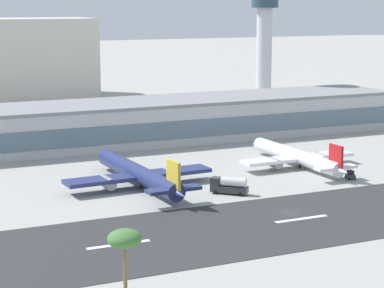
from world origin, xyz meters
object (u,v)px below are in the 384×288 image
at_px(control_tower, 264,43).
at_px(service_baggage_tug_1, 350,175).
at_px(palm_tree_1, 125,241).
at_px(terminal_building, 144,121).
at_px(airliner_gold_tail_gate_0, 141,175).
at_px(service_fuel_truck_0, 229,185).
at_px(airliner_red_tail_gate_1, 300,157).

distance_m(control_tower, service_baggage_tug_1, 104.23).
bearing_deg(palm_tree_1, terminal_building, 68.16).
height_order(airliner_gold_tail_gate_0, palm_tree_1, palm_tree_1).
distance_m(airliner_gold_tail_gate_0, service_baggage_tug_1, 52.10).
xyz_separation_m(terminal_building, palm_tree_1, (-48.59, -121.21, 4.37)).
distance_m(control_tower, airliner_gold_tail_gate_0, 118.38).
relative_size(service_fuel_truck_0, service_baggage_tug_1, 2.29).
xyz_separation_m(control_tower, airliner_gold_tail_gate_0, (-80.53, -83.09, -25.01)).
xyz_separation_m(control_tower, service_baggage_tug_1, (-30.11, -96.03, -27.12)).
bearing_deg(service_fuel_truck_0, airliner_gold_tail_gate_0, 4.04).
bearing_deg(terminal_building, airliner_gold_tail_gate_0, -111.53).
bearing_deg(palm_tree_1, control_tower, 54.27).
bearing_deg(control_tower, airliner_gold_tail_gate_0, -134.10).
height_order(control_tower, airliner_gold_tail_gate_0, control_tower).
distance_m(service_fuel_truck_0, service_baggage_tug_1, 33.96).
bearing_deg(service_fuel_truck_0, terminal_building, -51.25).
height_order(service_baggage_tug_1, palm_tree_1, palm_tree_1).
xyz_separation_m(service_baggage_tug_1, palm_tree_1, (-77.31, -53.28, 9.80)).
relative_size(terminal_building, service_baggage_tug_1, 49.62).
bearing_deg(airliner_red_tail_gate_1, airliner_gold_tail_gate_0, 92.44).
distance_m(terminal_building, service_baggage_tug_1, 73.96).
xyz_separation_m(control_tower, palm_tree_1, (-107.42, -149.31, -17.32)).
bearing_deg(airliner_gold_tail_gate_0, service_baggage_tug_1, -107.78).
distance_m(control_tower, palm_tree_1, 184.75).
height_order(control_tower, palm_tree_1, control_tower).
xyz_separation_m(airliner_gold_tail_gate_0, service_fuel_truck_0, (16.48, -13.38, -1.13)).
relative_size(terminal_building, airliner_gold_tail_gate_0, 3.65).
distance_m(terminal_building, control_tower, 68.71).
distance_m(terminal_building, airliner_red_tail_gate_1, 57.45).
bearing_deg(service_baggage_tug_1, service_fuel_truck_0, 104.50).
height_order(airliner_gold_tail_gate_0, service_baggage_tug_1, airliner_gold_tail_gate_0).
bearing_deg(control_tower, service_fuel_truck_0, -123.58).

